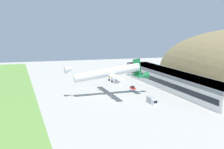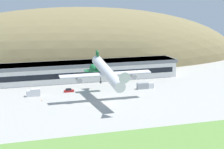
# 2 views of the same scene
# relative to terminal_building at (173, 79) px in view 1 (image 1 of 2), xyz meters

# --- Properties ---
(ground_plane) EXTENTS (360.90, 360.90, 0.00)m
(ground_plane) POSITION_rel_terminal_building_xyz_m (5.47, -47.76, -5.59)
(ground_plane) COLOR #ADAAA3
(grass_strip_foreground) EXTENTS (324.81, 30.42, 0.08)m
(grass_strip_foreground) POSITION_rel_terminal_building_xyz_m (5.47, -95.19, -5.55)
(grass_strip_foreground) COLOR #669342
(grass_strip_foreground) RESTS_ON ground_plane
(terminal_building) EXTENTS (115.68, 16.25, 9.86)m
(terminal_building) POSITION_rel_terminal_building_xyz_m (0.00, 0.00, 0.00)
(terminal_building) COLOR white
(terminal_building) RESTS_ON ground_plane
(cargo_airplane) EXTENTS (40.56, 46.92, 12.54)m
(cargo_airplane) POSITION_rel_terminal_building_xyz_m (6.96, -41.91, 6.71)
(cargo_airplane) COLOR silver
(service_car_0) EXTENTS (4.68, 2.09, 1.66)m
(service_car_0) POSITION_rel_terminal_building_xyz_m (-6.27, -23.19, -4.91)
(service_car_0) COLOR #B21E1E
(service_car_0) RESTS_ON ground_plane
(service_car_1) EXTENTS (4.62, 1.69, 1.50)m
(service_car_1) POSITION_rel_terminal_building_xyz_m (-52.68, -23.85, -4.97)
(service_car_1) COLOR gold
(service_car_1) RESTS_ON ground_plane
(service_car_2) EXTENTS (4.24, 1.82, 1.41)m
(service_car_2) POSITION_rel_terminal_building_xyz_m (-60.01, -26.86, -5.01)
(service_car_2) COLOR #B21E1E
(service_car_2) RESTS_ON ground_plane
(fuel_truck) EXTENTS (8.39, 2.24, 3.00)m
(fuel_truck) POSITION_rel_terminal_building_xyz_m (30.62, -27.64, -4.13)
(fuel_truck) COLOR silver
(fuel_truck) RESTS_ON ground_plane
(box_truck) EXTENTS (6.30, 2.98, 3.35)m
(box_truck) POSITION_rel_terminal_building_xyz_m (-22.82, -25.90, -4.00)
(box_truck) COLOR silver
(box_truck) RESTS_ON ground_plane
(traffic_cone_0) EXTENTS (0.52, 0.52, 0.58)m
(traffic_cone_0) POSITION_rel_terminal_building_xyz_m (-20.27, -34.62, -5.31)
(traffic_cone_0) COLOR orange
(traffic_cone_0) RESTS_ON ground_plane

